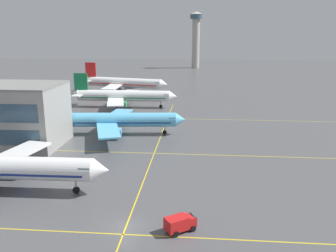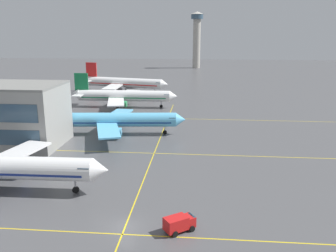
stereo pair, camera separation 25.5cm
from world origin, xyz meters
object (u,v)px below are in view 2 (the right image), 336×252
at_px(airliner_far_left_stand, 123,83).
at_px(airliner_second_row, 115,120).
at_px(service_truck_red_van, 180,223).
at_px(control_tower, 197,36).
at_px(airliner_third_row, 123,96).

bearing_deg(airliner_far_left_stand, airliner_second_row, -79.93).
relative_size(airliner_second_row, service_truck_red_van, 8.04).
height_order(airliner_far_left_stand, control_tower, control_tower).
xyz_separation_m(airliner_second_row, airliner_far_left_stand, (-11.46, 64.51, 0.44)).
xyz_separation_m(airliner_far_left_stand, control_tower, (29.15, 110.98, 18.13)).
distance_m(airliner_second_row, airliner_far_left_stand, 65.52).
relative_size(airliner_third_row, airliner_far_left_stand, 0.95).
xyz_separation_m(airliner_second_row, service_truck_red_van, (19.15, -44.86, -2.59)).
distance_m(airliner_third_row, control_tower, 144.64).
bearing_deg(control_tower, service_truck_red_van, -89.62).
bearing_deg(airliner_second_row, control_tower, 84.24).
bearing_deg(control_tower, airliner_third_row, -99.19).
bearing_deg(airliner_second_row, service_truck_red_van, -66.89).
bearing_deg(control_tower, airliner_second_row, -95.76).
xyz_separation_m(airliner_second_row, control_tower, (17.69, 175.49, 18.57)).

